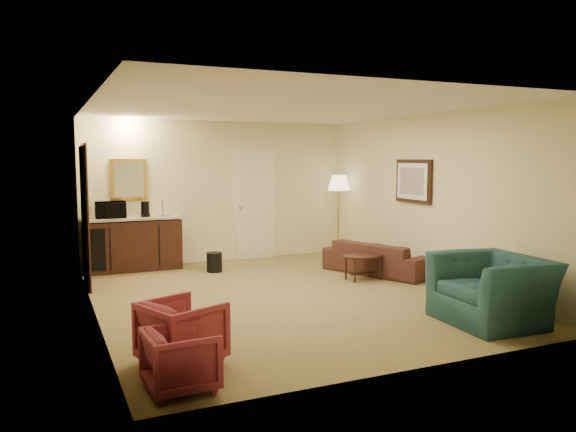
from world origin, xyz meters
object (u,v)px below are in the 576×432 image
coffee_maker (145,209)px  sofa (378,252)px  rose_chair_far (181,357)px  coffee_table (363,267)px  teal_armchair (492,278)px  waste_bin (214,262)px  floor_lamp (339,216)px  microwave (110,208)px  wetbar_cabinet (133,243)px  rose_chair_near (182,329)px

coffee_maker → sofa: bearing=-41.6°
rose_chair_far → coffee_table: size_ratio=0.82×
teal_armchair → rose_chair_far: 3.81m
coffee_table → teal_armchair: bearing=-86.1°
coffee_table → waste_bin: bearing=141.5°
teal_armchair → floor_lamp: floor_lamp is taller
coffee_table → floor_lamp: 2.16m
microwave → wetbar_cabinet: bearing=3.4°
microwave → coffee_table: bearing=-31.4°
coffee_table → wetbar_cabinet: bearing=144.5°
sofa → microwave: bearing=41.1°
wetbar_cabinet → microwave: (-0.35, -0.01, 0.63)m
teal_armchair → microwave: microwave is taller
rose_chair_near → rose_chair_far: bearing=143.6°
sofa → rose_chair_far: size_ratio=3.18×
floor_lamp → waste_bin: floor_lamp is taller
rose_chair_near → waste_bin: rose_chair_near is taller
rose_chair_far → waste_bin: bearing=-23.0°
wetbar_cabinet → waste_bin: 1.46m
coffee_table → rose_chair_near: bearing=-144.8°
sofa → coffee_table: (-0.49, -0.32, -0.16)m
rose_chair_far → microwave: bearing=-4.0°
wetbar_cabinet → rose_chair_far: 5.33m
floor_lamp → microwave: 4.22m
floor_lamp → coffee_maker: size_ratio=6.04×
microwave → coffee_maker: (0.56, -0.07, -0.03)m
wetbar_cabinet → coffee_table: 3.95m
floor_lamp → waste_bin: size_ratio=4.86×
sofa → teal_armchair: bearing=150.7°
wetbar_cabinet → floor_lamp: floor_lamp is taller
teal_armchair → coffee_maker: size_ratio=4.55×
floor_lamp → wetbar_cabinet: bearing=175.2°
teal_armchair → floor_lamp: size_ratio=0.75×
floor_lamp → coffee_table: bearing=-108.2°
wetbar_cabinet → floor_lamp: bearing=-4.8°
wetbar_cabinet → teal_armchair: 5.93m
rose_chair_near → coffee_table: rose_chair_near is taller
rose_chair_far → floor_lamp: (4.25, 5.00, 0.51)m
wetbar_cabinet → sofa: size_ratio=0.89×
waste_bin → wetbar_cabinet: bearing=149.8°
coffee_table → sofa: bearing=33.0°
rose_chair_near → waste_bin: (1.49, 4.00, -0.17)m
wetbar_cabinet → rose_chair_near: (-0.25, -4.72, -0.12)m
wetbar_cabinet → rose_chair_near: bearing=-93.0°
rose_chair_near → floor_lamp: (4.10, 4.40, 0.46)m
wetbar_cabinet → floor_lamp: size_ratio=1.02×
microwave → rose_chair_near: bearing=-87.5°
teal_armchair → rose_chair_far: size_ratio=2.10×
rose_chair_far → coffee_maker: size_ratio=2.17×
waste_bin → coffee_maker: 1.50m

